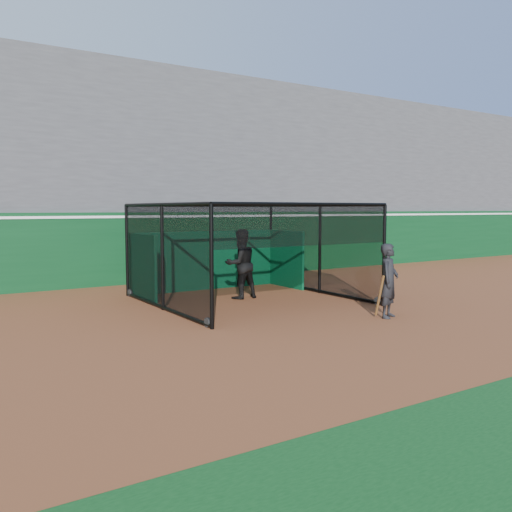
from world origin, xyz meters
TOP-DOWN VIEW (x-y plane):
  - ground at (0.00, 0.00)m, footprint 120.00×120.00m
  - outfield_wall at (0.00, 8.50)m, footprint 50.00×0.50m
  - grandstand at (0.00, 12.27)m, footprint 50.00×7.85m
  - batting_cage at (1.04, 3.26)m, footprint 5.32×5.50m
  - batter at (1.05, 3.69)m, footprint 1.00×0.79m
  - on_deck_player at (2.61, -0.65)m, footprint 0.78×0.68m

SIDE VIEW (x-z plane):
  - ground at x=0.00m, z-range 0.00..0.00m
  - on_deck_player at x=2.61m, z-range 0.00..1.79m
  - batter at x=1.05m, z-range 0.00..2.03m
  - outfield_wall at x=0.00m, z-range 0.04..2.54m
  - batting_cage at x=1.04m, z-range 0.00..2.73m
  - grandstand at x=0.00m, z-range 0.00..8.95m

